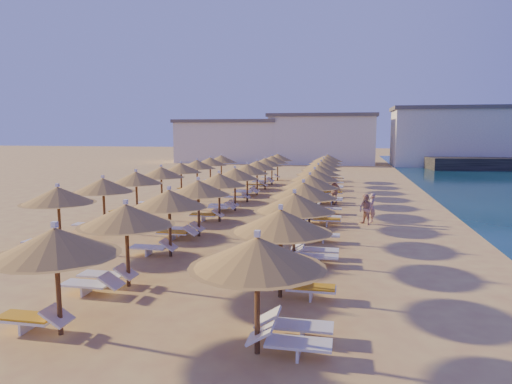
% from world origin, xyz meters
% --- Properties ---
extents(ground, '(220.00, 220.00, 0.00)m').
position_xyz_m(ground, '(0.00, 0.00, 0.00)').
color(ground, '#E5C064').
rests_on(ground, ground).
extents(hotel_blocks, '(47.31, 10.26, 8.10)m').
position_xyz_m(hotel_blocks, '(2.41, 46.26, 3.70)').
color(hotel_blocks, white).
rests_on(hotel_blocks, ground).
extents(parasol_row_east, '(2.97, 37.63, 2.74)m').
position_xyz_m(parasol_row_east, '(2.03, 4.91, 2.22)').
color(parasol_row_east, brown).
rests_on(parasol_row_east, ground).
extents(parasol_row_west, '(2.97, 37.63, 2.74)m').
position_xyz_m(parasol_row_west, '(-2.74, 4.91, 2.22)').
color(parasol_row_west, brown).
rests_on(parasol_row_west, ground).
extents(parasol_row_inland, '(2.97, 27.23, 2.74)m').
position_xyz_m(parasol_row_inland, '(-7.46, 6.65, 2.22)').
color(parasol_row_inland, brown).
rests_on(parasol_row_inland, ground).
extents(loungers, '(12.71, 36.19, 0.66)m').
position_xyz_m(loungers, '(-1.82, 5.16, 0.34)').
color(loungers, white).
rests_on(loungers, ground).
extents(beachgoer_a, '(0.45, 0.61, 1.56)m').
position_xyz_m(beachgoer_a, '(5.19, 2.86, 0.78)').
color(beachgoer_a, tan).
rests_on(beachgoer_a, ground).
extents(beachgoer_c, '(1.08, 0.86, 1.71)m').
position_xyz_m(beachgoer_c, '(3.08, 8.53, 0.85)').
color(beachgoer_c, tan).
rests_on(beachgoer_c, ground).
extents(beachgoer_b, '(0.97, 0.97, 1.59)m').
position_xyz_m(beachgoer_b, '(4.86, 2.21, 0.79)').
color(beachgoer_b, tan).
rests_on(beachgoer_b, ground).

